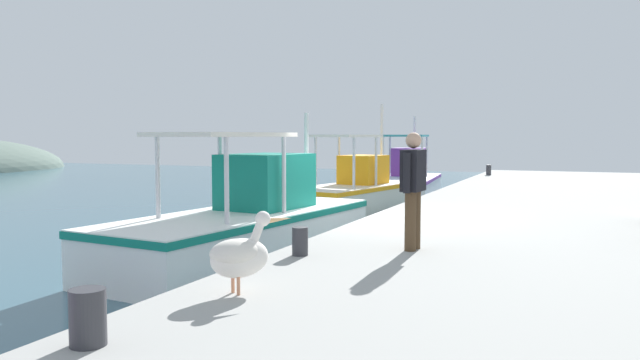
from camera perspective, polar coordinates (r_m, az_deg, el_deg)
fishing_boat_second at (r=11.99m, az=-6.84°, el=-4.08°), size 6.62×2.92×2.90m
fishing_boat_third at (r=19.33m, az=3.18°, el=-1.14°), size 5.26×2.85×3.45m
fishing_boat_fourth at (r=25.81m, az=8.01°, el=0.10°), size 5.52×2.76×3.23m
pelican at (r=6.36m, az=-7.41°, el=-6.78°), size 0.92×0.68×0.82m
fisherman_standing at (r=8.73m, az=8.54°, el=-0.45°), size 0.65×0.27×1.64m
mooring_bollard_second at (r=5.14m, az=-20.53°, el=-11.72°), size 0.28×0.28×0.44m
mooring_bollard_third at (r=8.32m, az=-1.84°, el=-5.64°), size 0.21×0.21×0.38m
mooring_bollard_fourth at (r=26.03m, az=15.21°, el=0.89°), size 0.20×0.20×0.42m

